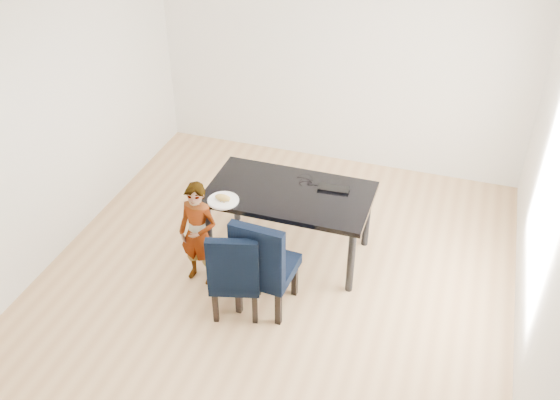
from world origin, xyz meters
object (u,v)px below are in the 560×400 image
(laptop, at_px, (334,186))
(chair_left, at_px, (236,269))
(plate, at_px, (223,201))
(dining_table, at_px, (289,223))
(chair_right, at_px, (267,261))
(child, at_px, (198,234))

(laptop, bearing_deg, chair_left, 58.48)
(laptop, bearing_deg, plate, 27.39)
(dining_table, relative_size, chair_left, 1.72)
(dining_table, xyz_separation_m, chair_right, (0.03, -0.78, 0.14))
(plate, distance_m, laptop, 1.10)
(child, distance_m, plate, 0.40)
(child, height_order, plate, child)
(chair_right, height_order, child, child)
(chair_right, height_order, plate, chair_right)
(plate, height_order, laptop, laptop)
(dining_table, distance_m, child, 0.96)
(plate, relative_size, laptop, 0.97)
(chair_left, height_order, chair_right, chair_right)
(dining_table, bearing_deg, child, -136.76)
(chair_right, height_order, laptop, chair_right)
(chair_right, bearing_deg, chair_left, -146.48)
(dining_table, height_order, chair_left, chair_left)
(child, distance_m, laptop, 1.41)
(chair_left, distance_m, chair_right, 0.28)
(laptop, bearing_deg, child, 35.10)
(chair_right, xyz_separation_m, plate, (-0.58, 0.43, 0.25))
(chair_left, xyz_separation_m, child, (-0.48, 0.27, 0.08))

